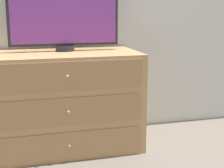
# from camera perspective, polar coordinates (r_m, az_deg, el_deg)

# --- Properties ---
(ground_plane) EXTENTS (12.00, 12.00, 0.00)m
(ground_plane) POSITION_cam_1_polar(r_m,az_deg,el_deg) (3.02, -9.21, -7.99)
(ground_plane) COLOR #70665B
(dresser) EXTENTS (1.14, 0.60, 0.73)m
(dresser) POSITION_cam_1_polar(r_m,az_deg,el_deg) (2.61, -8.19, -2.82)
(dresser) COLOR tan
(dresser) RESTS_ON ground_plane
(tv) EXTENTS (0.82, 0.14, 0.61)m
(tv) POSITION_cam_1_polar(r_m,az_deg,el_deg) (2.62, -8.02, 12.34)
(tv) COLOR #232328
(tv) RESTS_ON dresser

